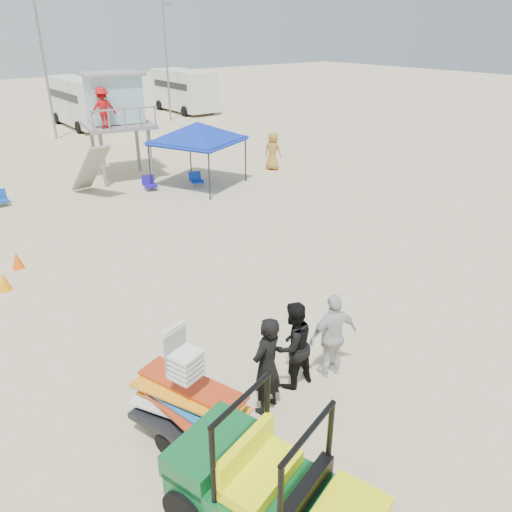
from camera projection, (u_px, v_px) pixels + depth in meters
ground at (324, 365)px, 10.55m from camera, size 140.00×140.00×0.00m
utility_cart at (273, 483)px, 6.64m from camera, size 2.15×3.07×2.12m
surf_trailer at (185, 399)px, 8.41m from camera, size 1.62×2.28×1.97m
man_left at (267, 366)px, 8.95m from camera, size 0.81×0.64×1.95m
man_mid at (293, 345)px, 9.63m from camera, size 0.90×0.71×1.83m
man_right at (333, 336)px, 9.92m from camera, size 1.14×0.66×1.83m
lifeguard_tower at (113, 103)px, 22.08m from camera, size 3.31×3.31×4.57m
canopy_blue at (197, 125)px, 21.29m from camera, size 4.22×4.22×3.20m
cone_near at (17, 260)px, 14.68m from camera, size 0.34×0.34×0.50m
cone_far at (4, 282)px, 13.45m from camera, size 0.34×0.34×0.50m
beach_chair_a at (0, 198)px, 19.77m from camera, size 0.56×0.60×0.64m
beach_chair_b at (149, 183)px, 21.66m from camera, size 0.66×0.71×0.64m
beach_chair_c at (196, 179)px, 22.21m from camera, size 0.70×0.78×0.64m
rv_mid_right at (82, 100)px, 34.68m from camera, size 2.64×7.00×3.25m
rv_far_right at (184, 89)px, 40.74m from camera, size 2.64×6.60×3.25m
light_pole_left at (46, 72)px, 29.94m from camera, size 0.14×0.14×8.00m
light_pole_right at (167, 64)px, 36.01m from camera, size 0.14×0.14×8.00m
distant_beachgoers at (136, 153)px, 24.34m from camera, size 14.13×10.56×1.84m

